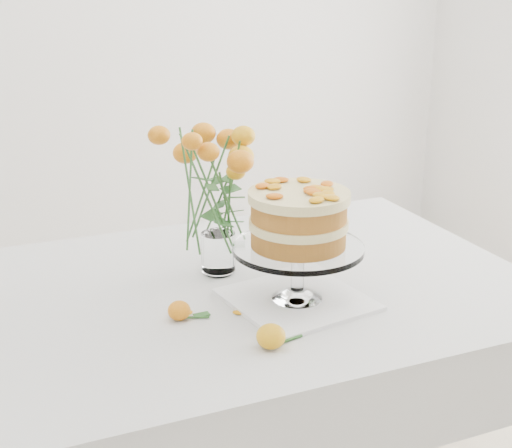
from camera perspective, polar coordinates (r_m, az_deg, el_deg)
The scene contains 8 objects.
table at distance 1.68m, azimuth -2.51°, elevation -7.58°, with size 1.43×0.93×0.76m.
napkin at distance 1.58m, azimuth 3.29°, elevation -6.05°, with size 0.28×0.28×0.01m, color white.
cake_stand at distance 1.51m, azimuth 3.42°, elevation -0.04°, with size 0.28×0.28×0.25m.
rose_vase at distance 1.64m, azimuth -3.15°, elevation 3.77°, with size 0.32×0.32×0.41m.
loose_rose_near at distance 1.38m, azimuth 1.22°, elevation -8.98°, with size 0.10×0.06×0.05m.
loose_rose_far at distance 1.50m, azimuth -6.15°, elevation -6.90°, with size 0.08×0.05×0.04m.
stray_petal_a at distance 1.53m, azimuth -5.51°, elevation -7.11°, with size 0.03×0.02×0.00m, color orange.
stray_petal_b at distance 1.52m, azimuth -1.43°, elevation -7.11°, with size 0.03×0.02×0.00m, color orange.
Camera 1 is at (-0.51, -1.41, 1.44)m, focal length 50.00 mm.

